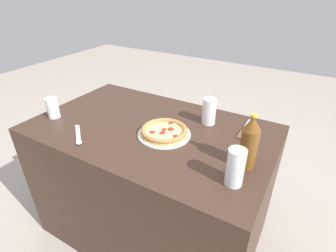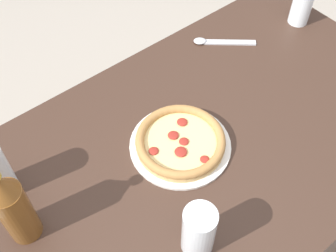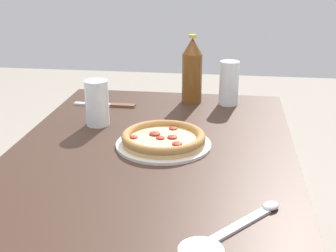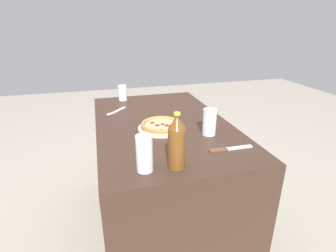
{
  "view_description": "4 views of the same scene",
  "coord_description": "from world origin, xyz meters",
  "px_view_note": "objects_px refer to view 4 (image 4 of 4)",
  "views": [
    {
      "loc": [
        -0.67,
        0.97,
        1.43
      ],
      "look_at": [
        -0.13,
        0.04,
        0.82
      ],
      "focal_mm": 28.0,
      "sensor_mm": 36.0,
      "label": 1
    },
    {
      "loc": [
        -0.51,
        -0.44,
        1.65
      ],
      "look_at": [
        -0.11,
        0.06,
        0.82
      ],
      "focal_mm": 45.0,
      "sensor_mm": 36.0,
      "label": 2
    },
    {
      "loc": [
        1.07,
        0.2,
        1.25
      ],
      "look_at": [
        -0.17,
        0.03,
        0.79
      ],
      "focal_mm": 50.0,
      "sensor_mm": 36.0,
      "label": 3
    },
    {
      "loc": [
        -1.41,
        0.35,
        1.32
      ],
      "look_at": [
        -0.16,
        0.0,
        0.8
      ],
      "focal_mm": 28.0,
      "sensor_mm": 36.0,
      "label": 4
    }
  ],
  "objects_px": {
    "beer_bottle": "(177,142)",
    "glass_red_wine": "(209,123)",
    "glass_orange_juice": "(123,94)",
    "spoon": "(114,112)",
    "pizza_salami": "(161,126)",
    "knife": "(229,149)",
    "glass_water": "(144,154)"
  },
  "relations": [
    {
      "from": "beer_bottle",
      "to": "glass_red_wine",
      "type": "bearing_deg",
      "value": -43.78
    },
    {
      "from": "glass_red_wine",
      "to": "glass_orange_juice",
      "type": "bearing_deg",
      "value": 25.7
    },
    {
      "from": "glass_orange_juice",
      "to": "spoon",
      "type": "bearing_deg",
      "value": 162.28
    },
    {
      "from": "pizza_salami",
      "to": "glass_orange_juice",
      "type": "relative_size",
      "value": 2.31
    },
    {
      "from": "pizza_salami",
      "to": "glass_red_wine",
      "type": "height_order",
      "value": "glass_red_wine"
    },
    {
      "from": "glass_red_wine",
      "to": "beer_bottle",
      "type": "height_order",
      "value": "beer_bottle"
    },
    {
      "from": "knife",
      "to": "pizza_salami",
      "type": "bearing_deg",
      "value": 36.59
    },
    {
      "from": "glass_water",
      "to": "beer_bottle",
      "type": "distance_m",
      "value": 0.14
    },
    {
      "from": "glass_orange_juice",
      "to": "glass_red_wine",
      "type": "relative_size",
      "value": 0.81
    },
    {
      "from": "glass_water",
      "to": "beer_bottle",
      "type": "xyz_separation_m",
      "value": [
        -0.01,
        -0.13,
        0.04
      ]
    },
    {
      "from": "glass_water",
      "to": "spoon",
      "type": "xyz_separation_m",
      "value": [
        0.75,
        0.07,
        -0.07
      ]
    },
    {
      "from": "glass_orange_juice",
      "to": "knife",
      "type": "distance_m",
      "value": 1.03
    },
    {
      "from": "spoon",
      "to": "glass_red_wine",
      "type": "bearing_deg",
      "value": -136.45
    },
    {
      "from": "knife",
      "to": "glass_orange_juice",
      "type": "bearing_deg",
      "value": 22.14
    },
    {
      "from": "spoon",
      "to": "glass_water",
      "type": "bearing_deg",
      "value": -174.95
    },
    {
      "from": "glass_orange_juice",
      "to": "knife",
      "type": "height_order",
      "value": "glass_orange_juice"
    },
    {
      "from": "pizza_salami",
      "to": "glass_water",
      "type": "distance_m",
      "value": 0.44
    },
    {
      "from": "knife",
      "to": "spoon",
      "type": "distance_m",
      "value": 0.82
    },
    {
      "from": "glass_red_wine",
      "to": "knife",
      "type": "relative_size",
      "value": 0.65
    },
    {
      "from": "glass_red_wine",
      "to": "spoon",
      "type": "distance_m",
      "value": 0.67
    },
    {
      "from": "pizza_salami",
      "to": "glass_red_wine",
      "type": "relative_size",
      "value": 1.87
    },
    {
      "from": "pizza_salami",
      "to": "spoon",
      "type": "bearing_deg",
      "value": 34.38
    },
    {
      "from": "pizza_salami",
      "to": "glass_orange_juice",
      "type": "xyz_separation_m",
      "value": [
        0.62,
        0.14,
        0.03
      ]
    },
    {
      "from": "glass_red_wine",
      "to": "spoon",
      "type": "bearing_deg",
      "value": 43.55
    },
    {
      "from": "glass_water",
      "to": "glass_orange_juice",
      "type": "relative_size",
      "value": 1.34
    },
    {
      "from": "knife",
      "to": "spoon",
      "type": "bearing_deg",
      "value": 35.48
    },
    {
      "from": "pizza_salami",
      "to": "beer_bottle",
      "type": "bearing_deg",
      "value": 174.53
    },
    {
      "from": "glass_orange_juice",
      "to": "pizza_salami",
      "type": "bearing_deg",
      "value": -167.01
    },
    {
      "from": "glass_water",
      "to": "beer_bottle",
      "type": "bearing_deg",
      "value": -94.26
    },
    {
      "from": "knife",
      "to": "spoon",
      "type": "height_order",
      "value": "spoon"
    },
    {
      "from": "glass_water",
      "to": "spoon",
      "type": "relative_size",
      "value": 0.92
    },
    {
      "from": "glass_water",
      "to": "knife",
      "type": "height_order",
      "value": "glass_water"
    }
  ]
}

